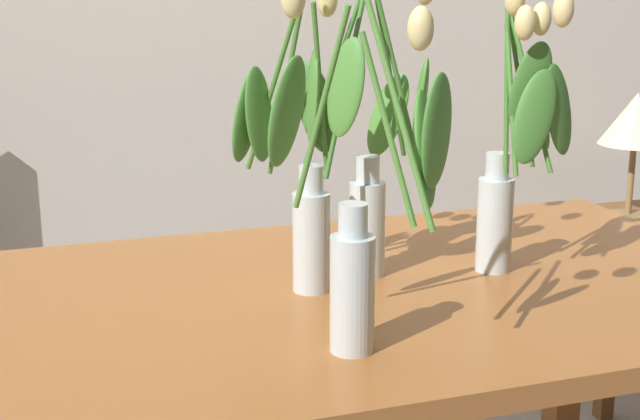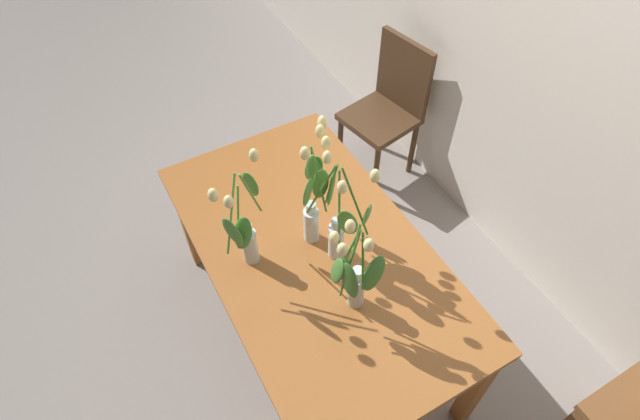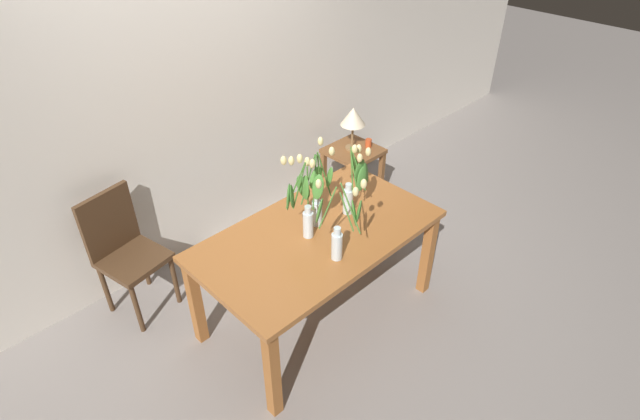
{
  "view_description": "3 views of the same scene",
  "coord_description": "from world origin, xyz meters",
  "px_view_note": "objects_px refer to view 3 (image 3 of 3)",
  "views": [
    {
      "loc": [
        -0.54,
        -1.44,
        1.29
      ],
      "look_at": [
        -0.07,
        -0.03,
        0.9
      ],
      "focal_mm": 50.47,
      "sensor_mm": 36.0,
      "label": 1
    },
    {
      "loc": [
        1.14,
        -0.62,
        2.57
      ],
      "look_at": [
        -0.02,
        0.04,
        0.96
      ],
      "focal_mm": 28.89,
      "sensor_mm": 36.0,
      "label": 2
    },
    {
      "loc": [
        -1.8,
        -1.86,
        2.78
      ],
      "look_at": [
        -0.01,
        -0.03,
        0.94
      ],
      "focal_mm": 28.6,
      "sensor_mm": 36.0,
      "label": 3
    }
  ],
  "objects_px": {
    "tulip_vase_2": "(354,185)",
    "table_lamp": "(353,117)",
    "dining_chair": "(124,247)",
    "pillar_candle": "(368,143)",
    "tulip_vase_0": "(340,229)",
    "dining_table": "(318,243)",
    "tulip_vase_3": "(303,208)",
    "side_table": "(353,161)",
    "tulip_vase_1": "(317,195)"
  },
  "relations": [
    {
      "from": "tulip_vase_3",
      "to": "pillar_candle",
      "type": "height_order",
      "value": "tulip_vase_3"
    },
    {
      "from": "tulip_vase_0",
      "to": "tulip_vase_2",
      "type": "distance_m",
      "value": 0.47
    },
    {
      "from": "tulip_vase_3",
      "to": "dining_chair",
      "type": "xyz_separation_m",
      "value": [
        -0.8,
        0.97,
        -0.43
      ]
    },
    {
      "from": "table_lamp",
      "to": "pillar_candle",
      "type": "relative_size",
      "value": 5.31
    },
    {
      "from": "tulip_vase_2",
      "to": "dining_chair",
      "type": "height_order",
      "value": "tulip_vase_2"
    },
    {
      "from": "tulip_vase_2",
      "to": "pillar_candle",
      "type": "xyz_separation_m",
      "value": [
        1.06,
        0.77,
        -0.38
      ]
    },
    {
      "from": "dining_table",
      "to": "tulip_vase_3",
      "type": "relative_size",
      "value": 2.75
    },
    {
      "from": "tulip_vase_1",
      "to": "pillar_candle",
      "type": "distance_m",
      "value": 1.54
    },
    {
      "from": "dining_chair",
      "to": "side_table",
      "type": "xyz_separation_m",
      "value": [
        2.12,
        -0.2,
        -0.09
      ]
    },
    {
      "from": "dining_chair",
      "to": "pillar_candle",
      "type": "distance_m",
      "value": 2.27
    },
    {
      "from": "tulip_vase_3",
      "to": "dining_chair",
      "type": "distance_m",
      "value": 1.32
    },
    {
      "from": "tulip_vase_1",
      "to": "tulip_vase_2",
      "type": "height_order",
      "value": "tulip_vase_1"
    },
    {
      "from": "dining_chair",
      "to": "side_table",
      "type": "bearing_deg",
      "value": -5.39
    },
    {
      "from": "tulip_vase_1",
      "to": "side_table",
      "type": "relative_size",
      "value": 1.05
    },
    {
      "from": "dining_chair",
      "to": "pillar_candle",
      "type": "height_order",
      "value": "dining_chair"
    },
    {
      "from": "dining_table",
      "to": "tulip_vase_1",
      "type": "height_order",
      "value": "tulip_vase_1"
    },
    {
      "from": "tulip_vase_1",
      "to": "dining_table",
      "type": "bearing_deg",
      "value": -131.53
    },
    {
      "from": "dining_table",
      "to": "side_table",
      "type": "height_order",
      "value": "dining_table"
    },
    {
      "from": "tulip_vase_0",
      "to": "table_lamp",
      "type": "distance_m",
      "value": 1.72
    },
    {
      "from": "tulip_vase_0",
      "to": "side_table",
      "type": "distance_m",
      "value": 1.79
    },
    {
      "from": "tulip_vase_1",
      "to": "pillar_candle",
      "type": "xyz_separation_m",
      "value": [
        1.32,
        0.69,
        -0.39
      ]
    },
    {
      "from": "tulip_vase_0",
      "to": "dining_chair",
      "type": "distance_m",
      "value": 1.57
    },
    {
      "from": "dining_table",
      "to": "tulip_vase_3",
      "type": "height_order",
      "value": "tulip_vase_3"
    },
    {
      "from": "dining_table",
      "to": "dining_chair",
      "type": "height_order",
      "value": "dining_chair"
    },
    {
      "from": "tulip_vase_0",
      "to": "pillar_candle",
      "type": "distance_m",
      "value": 1.82
    },
    {
      "from": "tulip_vase_3",
      "to": "pillar_candle",
      "type": "xyz_separation_m",
      "value": [
        1.46,
        0.71,
        -0.37
      ]
    },
    {
      "from": "pillar_candle",
      "to": "dining_chair",
      "type": "bearing_deg",
      "value": 173.42
    },
    {
      "from": "tulip_vase_3",
      "to": "tulip_vase_2",
      "type": "bearing_deg",
      "value": -8.72
    },
    {
      "from": "tulip_vase_2",
      "to": "tulip_vase_3",
      "type": "bearing_deg",
      "value": 171.28
    },
    {
      "from": "tulip_vase_0",
      "to": "tulip_vase_3",
      "type": "bearing_deg",
      "value": 91.08
    },
    {
      "from": "dining_chair",
      "to": "tulip_vase_0",
      "type": "bearing_deg",
      "value": -57.97
    },
    {
      "from": "tulip_vase_1",
      "to": "side_table",
      "type": "bearing_deg",
      "value": 32.33
    },
    {
      "from": "tulip_vase_3",
      "to": "pillar_candle",
      "type": "relative_size",
      "value": 7.75
    },
    {
      "from": "table_lamp",
      "to": "pillar_candle",
      "type": "height_order",
      "value": "table_lamp"
    },
    {
      "from": "tulip_vase_1",
      "to": "table_lamp",
      "type": "distance_m",
      "value": 1.42
    },
    {
      "from": "dining_table",
      "to": "tulip_vase_2",
      "type": "xyz_separation_m",
      "value": [
        0.32,
        -0.01,
        0.32
      ]
    },
    {
      "from": "dining_table",
      "to": "pillar_candle",
      "type": "height_order",
      "value": "dining_table"
    },
    {
      "from": "side_table",
      "to": "table_lamp",
      "type": "bearing_deg",
      "value": 89.77
    },
    {
      "from": "dining_table",
      "to": "tulip_vase_0",
      "type": "relative_size",
      "value": 2.75
    },
    {
      "from": "dining_chair",
      "to": "pillar_candle",
      "type": "bearing_deg",
      "value": -6.58
    },
    {
      "from": "pillar_candle",
      "to": "table_lamp",
      "type": "bearing_deg",
      "value": 148.96
    },
    {
      "from": "tulip_vase_0",
      "to": "side_table",
      "type": "bearing_deg",
      "value": 39.33
    },
    {
      "from": "table_lamp",
      "to": "tulip_vase_0",
      "type": "bearing_deg",
      "value": -140.15
    },
    {
      "from": "dining_table",
      "to": "tulip_vase_2",
      "type": "bearing_deg",
      "value": -2.6
    },
    {
      "from": "dining_table",
      "to": "tulip_vase_0",
      "type": "distance_m",
      "value": 0.42
    },
    {
      "from": "side_table",
      "to": "dining_chair",
      "type": "bearing_deg",
      "value": 174.61
    },
    {
      "from": "tulip_vase_3",
      "to": "dining_table",
      "type": "bearing_deg",
      "value": -29.36
    },
    {
      "from": "pillar_candle",
      "to": "tulip_vase_0",
      "type": "bearing_deg",
      "value": -144.89
    },
    {
      "from": "tulip_vase_2",
      "to": "tulip_vase_3",
      "type": "xyz_separation_m",
      "value": [
        -0.4,
        0.06,
        -0.02
      ]
    },
    {
      "from": "tulip_vase_2",
      "to": "table_lamp",
      "type": "bearing_deg",
      "value": 42.64
    }
  ]
}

